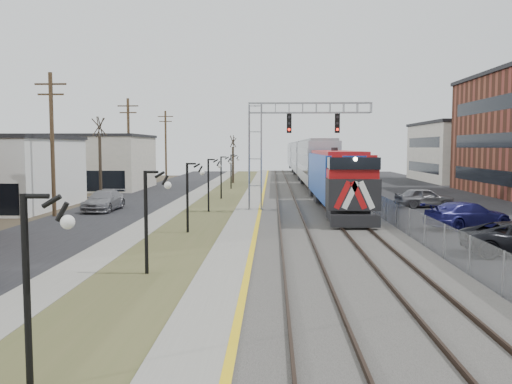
{
  "coord_description": "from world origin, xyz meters",
  "views": [
    {
      "loc": [
        0.81,
        -12.24,
        4.9
      ],
      "look_at": [
        -0.04,
        15.21,
        2.6
      ],
      "focal_mm": 38.0,
      "sensor_mm": 36.0,
      "label": 1
    }
  ],
  "objects": [
    {
      "name": "ground",
      "position": [
        0.0,
        0.0,
        0.0
      ],
      "size": [
        160.0,
        160.0,
        0.0
      ],
      "primitive_type": "plane",
      "color": "#473D2D",
      "rests_on": "ground"
    },
    {
      "name": "street_west",
      "position": [
        -11.5,
        35.0,
        0.02
      ],
      "size": [
        7.0,
        120.0,
        0.04
      ],
      "primitive_type": "cube",
      "color": "black",
      "rests_on": "ground"
    },
    {
      "name": "sidewalk",
      "position": [
        -7.0,
        35.0,
        0.04
      ],
      "size": [
        2.0,
        120.0,
        0.08
      ],
      "primitive_type": "cube",
      "color": "gray",
      "rests_on": "ground"
    },
    {
      "name": "grass_median",
      "position": [
        -4.0,
        35.0,
        0.03
      ],
      "size": [
        4.0,
        120.0,
        0.06
      ],
      "primitive_type": "cube",
      "color": "#4A4E29",
      "rests_on": "ground"
    },
    {
      "name": "platform",
      "position": [
        -1.0,
        35.0,
        0.12
      ],
      "size": [
        2.0,
        120.0,
        0.24
      ],
      "primitive_type": "cube",
      "color": "gray",
      "rests_on": "ground"
    },
    {
      "name": "ballast_bed",
      "position": [
        4.0,
        35.0,
        0.1
      ],
      "size": [
        8.0,
        120.0,
        0.2
      ],
      "primitive_type": "cube",
      "color": "#595651",
      "rests_on": "ground"
    },
    {
      "name": "parking_lot",
      "position": [
        16.0,
        35.0,
        0.02
      ],
      "size": [
        16.0,
        120.0,
        0.04
      ],
      "primitive_type": "cube",
      "color": "black",
      "rests_on": "ground"
    },
    {
      "name": "platform_edge",
      "position": [
        -0.12,
        35.0,
        0.24
      ],
      "size": [
        0.24,
        120.0,
        0.01
      ],
      "primitive_type": "cube",
      "color": "gold",
      "rests_on": "platform"
    },
    {
      "name": "track_near",
      "position": [
        2.0,
        35.0,
        0.28
      ],
      "size": [
        1.58,
        120.0,
        0.15
      ],
      "color": "#2D2119",
      "rests_on": "ballast_bed"
    },
    {
      "name": "track_far",
      "position": [
        5.5,
        35.0,
        0.28
      ],
      "size": [
        1.58,
        120.0,
        0.15
      ],
      "color": "#2D2119",
      "rests_on": "ballast_bed"
    },
    {
      "name": "train",
      "position": [
        5.5,
        62.79,
        2.92
      ],
      "size": [
        3.0,
        85.85,
        5.33
      ],
      "color": "#1543AE",
      "rests_on": "ground"
    },
    {
      "name": "signal_gantry",
      "position": [
        1.22,
        27.99,
        5.59
      ],
      "size": [
        9.0,
        1.07,
        8.15
      ],
      "color": "gray",
      "rests_on": "ground"
    },
    {
      "name": "lampposts",
      "position": [
        -4.0,
        18.29,
        2.0
      ],
      "size": [
        0.14,
        62.14,
        4.0
      ],
      "color": "black",
      "rests_on": "ground"
    },
    {
      "name": "utility_poles",
      "position": [
        -14.5,
        25.0,
        5.0
      ],
      "size": [
        0.28,
        80.28,
        10.0
      ],
      "color": "#4C3823",
      "rests_on": "ground"
    },
    {
      "name": "fence",
      "position": [
        8.2,
        35.0,
        0.8
      ],
      "size": [
        0.04,
        120.0,
        1.6
      ],
      "primitive_type": "cube",
      "color": "gray",
      "rests_on": "ground"
    },
    {
      "name": "bare_trees",
      "position": [
        -12.66,
        38.91,
        2.7
      ],
      "size": [
        12.3,
        42.3,
        5.95
      ],
      "color": "#382D23",
      "rests_on": "ground"
    },
    {
      "name": "car_lot_d",
      "position": [
        12.44,
        20.13,
        0.79
      ],
      "size": [
        5.9,
        4.12,
        1.59
      ],
      "primitive_type": "imported",
      "rotation": [
        0.0,
        0.0,
        1.96
      ],
      "color": "navy",
      "rests_on": "ground"
    },
    {
      "name": "car_lot_e",
      "position": [
        13.01,
        31.45,
        0.79
      ],
      "size": [
        4.87,
        2.53,
        1.58
      ],
      "primitive_type": "imported",
      "rotation": [
        0.0,
        0.0,
        1.72
      ],
      "color": "slate",
      "rests_on": "ground"
    },
    {
      "name": "car_street_b",
      "position": [
        -12.06,
        28.4,
        0.77
      ],
      "size": [
        2.31,
        5.36,
        1.54
      ],
      "primitive_type": "imported",
      "rotation": [
        0.0,
        0.0,
        -0.03
      ],
      "color": "slate",
      "rests_on": "ground"
    }
  ]
}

